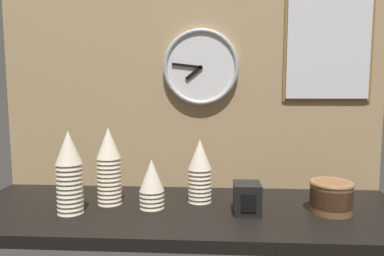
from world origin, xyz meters
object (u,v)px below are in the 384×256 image
menu_board (328,45)px  cup_stack_center (152,184)px  napkin_dispenser (247,198)px  cup_stack_left (69,172)px  cup_stack_center_left (109,166)px  bowl_stack_far_right (331,196)px  cup_stack_center_right (200,171)px  wall_clock (201,67)px

menu_board → cup_stack_center: bearing=-159.2°
cup_stack_center → napkin_dispenser: bearing=-6.3°
cup_stack_center → napkin_dispenser: size_ratio=1.68×
cup_stack_left → cup_stack_center_left: size_ratio=1.00×
bowl_stack_far_right → napkin_dispenser: (-29.06, -2.65, -0.57)cm
cup_stack_center → cup_stack_center_right: 18.94cm
cup_stack_left → menu_board: bearing=18.9°
bowl_stack_far_right → menu_board: 61.14cm
wall_clock → napkin_dispenser: wall_clock is taller
cup_stack_center_left → menu_board: menu_board is taller
cup_stack_center → menu_board: size_ratio=0.39×
cup_stack_center_left → napkin_dispenser: 51.41cm
cup_stack_center → cup_stack_left: 28.48cm
cup_stack_center_left → wall_clock: 54.32cm
wall_clock → napkin_dispenser: 57.07cm
bowl_stack_far_right → menu_board: bearing=78.1°
cup_stack_center_right → napkin_dispenser: cup_stack_center_right is taller
wall_clock → napkin_dispenser: (16.94, -28.76, -46.29)cm
cup_stack_center_right → cup_stack_left: bearing=-161.7°
cup_stack_center → menu_board: 89.47cm
menu_board → napkin_dispenser: 71.60cm
cup_stack_center → bowl_stack_far_right: (62.66, -1.05, -3.00)cm
cup_stack_center → cup_stack_center_left: bearing=167.8°
cup_stack_left → wall_clock: wall_clock is taller
cup_stack_center_left → napkin_dispenser: cup_stack_center_left is taller
wall_clock → cup_stack_center_left: bearing=-147.0°
cup_stack_center → cup_stack_center_right: cup_stack_center_right is taller
cup_stack_center_right → cup_stack_center_left: size_ratio=0.84×
bowl_stack_far_right → menu_board: (5.69, 27.00, 54.56)cm
wall_clock → napkin_dispenser: size_ratio=2.99×
cup_stack_left → bowl_stack_far_right: bearing=3.6°
cup_stack_center_right → bowl_stack_far_right: (45.72, -8.92, -6.11)cm
menu_board → cup_stack_center_left: bearing=-165.2°
wall_clock → napkin_dispenser: bearing=-59.5°
cup_stack_left → cup_stack_center_right: bearing=18.3°
cup_stack_center_right → menu_board: (51.41, 18.08, 48.45)cm
bowl_stack_far_right → napkin_dispenser: bowl_stack_far_right is taller
cup_stack_left → napkin_dispenser: cup_stack_left is taller
bowl_stack_far_right → cup_stack_center_left: bearing=176.7°
cup_stack_center_left → wall_clock: (33.15, 21.50, 37.27)cm
bowl_stack_far_right → napkin_dispenser: size_ratio=1.38×
cup_stack_left → wall_clock: bearing=35.9°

